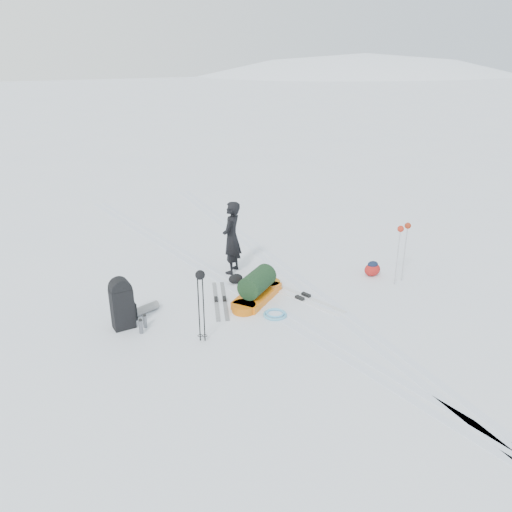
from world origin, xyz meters
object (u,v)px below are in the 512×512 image
at_px(expedition_rucksack, 125,304).
at_px(ski_poles_black, 200,284).
at_px(pulk_sled, 257,289).
at_px(skier, 232,238).

xyz_separation_m(expedition_rucksack, ski_poles_black, (0.91, -1.20, 0.63)).
bearing_deg(pulk_sled, skier, 48.89).
height_order(expedition_rucksack, ski_poles_black, ski_poles_black).
height_order(skier, ski_poles_black, skier).
height_order(skier, expedition_rucksack, skier).
height_order(pulk_sled, ski_poles_black, ski_poles_black).
distance_m(skier, expedition_rucksack, 3.02).
bearing_deg(ski_poles_black, skier, 32.47).
xyz_separation_m(pulk_sled, ski_poles_black, (-1.62, -0.80, 0.84)).
height_order(skier, pulk_sled, skier).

